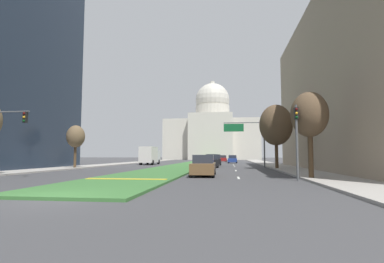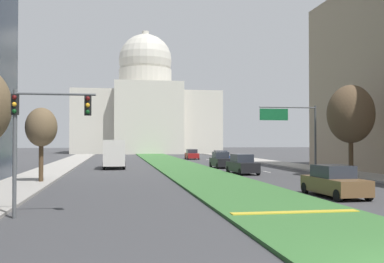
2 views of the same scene
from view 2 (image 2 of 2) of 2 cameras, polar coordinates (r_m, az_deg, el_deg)
The scene contains 17 objects.
ground_plane at distance 62.95m, azimuth -2.89°, elevation -3.99°, with size 260.00×260.00×0.00m, color #3D3D3F.
grass_median at distance 57.69m, azimuth -2.27°, elevation -4.18°, with size 6.11×95.56×0.14m, color #386B33.
median_curb_nose at distance 19.40m, azimuth 13.02°, elevation -9.96°, with size 5.50×0.50×0.04m, color gold.
lane_dashes_right at distance 50.16m, azimuth 7.65°, elevation -4.71°, with size 0.16×52.77×0.01m.
sidewalk_left at distance 52.33m, azimuth -16.84°, elevation -4.45°, with size 4.00×95.56×0.15m, color #9E9991.
sidewalk_right at distance 56.11m, azimuth 12.72°, elevation -4.24°, with size 4.00×95.56×0.15m, color #9E9991.
capitol_building at distance 115.19m, azimuth -5.94°, elevation 2.65°, with size 35.67×26.69×31.34m.
traffic_light_near_left at distance 19.30m, azimuth -19.17°, elevation 0.85°, with size 3.34×0.35×5.20m.
overhead_guide_sign at distance 43.97m, azimuth 12.89°, elevation 0.87°, with size 5.71×0.20×6.50m.
street_tree_left_mid at distance 34.51m, azimuth -18.63°, elevation 0.44°, with size 2.28×2.28×5.54m.
street_tree_right_mid at distance 40.76m, azimuth 19.54°, elevation 2.08°, with size 4.00×4.00×7.91m.
sedan_lead_stopped at distance 26.36m, azimuth 17.65°, elevation -6.14°, with size 2.09×4.75×1.76m.
sedan_midblock at distance 42.25m, azimuth 6.42°, elevation -4.23°, with size 2.09×4.75×1.85m.
sedan_distant at distance 51.20m, azimuth 3.68°, elevation -3.70°, with size 1.91×4.16×1.83m.
sedan_far_horizon at distance 64.19m, azimuth 3.67°, elevation -3.23°, with size 2.07×4.32×1.69m.
sedan_very_far at distance 74.42m, azimuth -0.02°, elevation -2.95°, with size 2.00×4.24×1.66m.
box_truck_delivery at distance 50.61m, azimuth -9.88°, elevation -2.78°, with size 2.40×6.40×3.20m.
Camera 2 is at (-7.36, -9.35, 3.15)m, focal length 41.91 mm.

